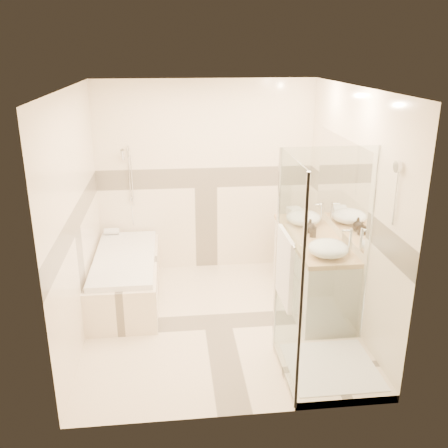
{
  "coord_description": "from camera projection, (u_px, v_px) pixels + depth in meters",
  "views": [
    {
      "loc": [
        -0.46,
        -4.8,
        2.86
      ],
      "look_at": [
        0.1,
        0.25,
        1.05
      ],
      "focal_mm": 40.0,
      "sensor_mm": 36.0,
      "label": 1
    }
  ],
  "objects": [
    {
      "name": "folded_towels",
      "position": [
        297.0,
        212.0,
        6.27
      ],
      "size": [
        0.22,
        0.3,
        0.09
      ],
      "primitive_type": "cube",
      "rotation": [
        0.0,
        0.0,
        0.24
      ],
      "color": "white",
      "rests_on": "vanity"
    },
    {
      "name": "faucet_far",
      "position": [
        349.0,
        240.0,
        5.04
      ],
      "size": [
        0.12,
        0.03,
        0.28
      ],
      "color": "silver",
      "rests_on": "vanity"
    },
    {
      "name": "vanity",
      "position": [
        312.0,
        270.0,
        5.75
      ],
      "size": [
        0.58,
        1.62,
        0.85
      ],
      "color": "white",
      "rests_on": "ground"
    },
    {
      "name": "amenity_bottle_b",
      "position": [
        310.0,
        226.0,
        5.68
      ],
      "size": [
        0.15,
        0.15,
        0.16
      ],
      "primitive_type": "imported",
      "rotation": [
        0.0,
        0.0,
        0.24
      ],
      "color": "black",
      "rests_on": "vanity"
    },
    {
      "name": "vessel_sink_near",
      "position": [
        303.0,
        218.0,
        5.95
      ],
      "size": [
        0.41,
        0.41,
        0.17
      ],
      "primitive_type": "ellipsoid",
      "color": "white",
      "rests_on": "vanity"
    },
    {
      "name": "bathtub",
      "position": [
        126.0,
        275.0,
        5.9
      ],
      "size": [
        0.75,
        1.7,
        0.56
      ],
      "color": "#F9E4C7",
      "rests_on": "ground"
    },
    {
      "name": "shower_enclosure",
      "position": [
        319.0,
        323.0,
        4.51
      ],
      "size": [
        0.96,
        0.93,
        2.04
      ],
      "color": "#F9E4C7",
      "rests_on": "ground"
    },
    {
      "name": "amenity_bottle_a",
      "position": [
        313.0,
        230.0,
        5.56
      ],
      "size": [
        0.09,
        0.09,
        0.16
      ],
      "primitive_type": "imported",
      "rotation": [
        0.0,
        0.0,
        -0.3
      ],
      "color": "black",
      "rests_on": "vanity"
    },
    {
      "name": "room",
      "position": [
        222.0,
        213.0,
        5.1
      ],
      "size": [
        2.82,
        3.02,
        2.52
      ],
      "color": "#F4DFC2",
      "rests_on": "ground"
    },
    {
      "name": "faucet_near",
      "position": [
        321.0,
        212.0,
        5.95
      ],
      "size": [
        0.11,
        0.03,
        0.26
      ],
      "color": "silver",
      "rests_on": "vanity"
    },
    {
      "name": "rolled_towel",
      "position": [
        112.0,
        231.0,
        6.46
      ],
      "size": [
        0.19,
        0.09,
        0.09
      ],
      "primitive_type": "cylinder",
      "rotation": [
        0.0,
        1.57,
        0.0
      ],
      "color": "white",
      "rests_on": "bathtub"
    },
    {
      "name": "vessel_sink_far",
      "position": [
        328.0,
        248.0,
        5.05
      ],
      "size": [
        0.41,
        0.41,
        0.17
      ],
      "primitive_type": "ellipsoid",
      "color": "white",
      "rests_on": "vanity"
    }
  ]
}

